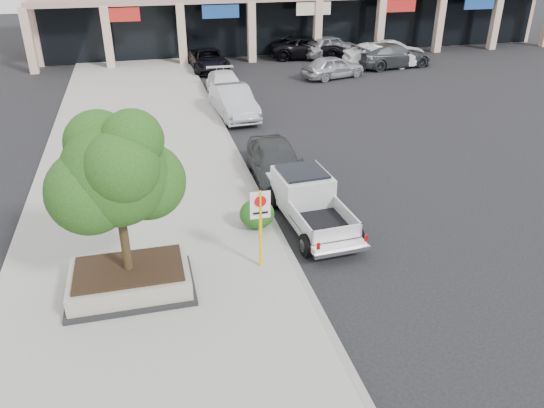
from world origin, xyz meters
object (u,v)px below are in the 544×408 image
at_px(pickup_truck, 312,204).
at_px(lot_car_c, 393,55).
at_px(curb_car_c, 225,86).
at_px(curb_car_d, 208,60).
at_px(lot_car_d, 309,47).
at_px(curb_car_a, 276,162).
at_px(lot_car_b, 379,56).
at_px(planter, 130,279).
at_px(lot_car_a, 333,67).
at_px(planter_tree, 121,172).
at_px(no_parking_sign, 260,219).
at_px(lot_car_e, 329,46).
at_px(lot_car_f, 394,52).
at_px(curb_car_b, 234,102).

bearing_deg(pickup_truck, lot_car_c, 54.93).
distance_m(pickup_truck, lot_car_c, 23.98).
distance_m(curb_car_c, lot_car_c, 13.60).
height_order(curb_car_d, lot_car_d, lot_car_d).
relative_size(curb_car_a, lot_car_b, 0.92).
distance_m(planter, lot_car_a, 24.60).
relative_size(planter_tree, lot_car_c, 0.70).
relative_size(lot_car_b, lot_car_c, 0.86).
height_order(planter, no_parking_sign, no_parking_sign).
height_order(lot_car_b, lot_car_d, lot_car_b).
height_order(planter, planter_tree, planter_tree).
distance_m(planter, planter_tree, 2.95).
bearing_deg(lot_car_c, pickup_truck, 140.23).
bearing_deg(lot_car_c, curb_car_c, 102.75).
xyz_separation_m(curb_car_c, lot_car_e, (9.52, 9.19, 0.14)).
relative_size(curb_car_a, lot_car_f, 1.00).
distance_m(planter, lot_car_f, 30.72).
bearing_deg(curb_car_a, planter, -129.59).
relative_size(planter, lot_car_f, 0.71).
height_order(curb_car_a, lot_car_d, lot_car_d).
xyz_separation_m(no_parking_sign, curb_car_d, (2.03, 24.73, -0.92)).
relative_size(curb_car_c, lot_car_f, 1.04).
bearing_deg(curb_car_d, pickup_truck, -90.68).
relative_size(pickup_truck, curb_car_b, 1.05).
xyz_separation_m(curb_car_d, lot_car_c, (12.68, -2.19, 0.12)).
xyz_separation_m(planter, pickup_truck, (5.67, 2.38, 0.30)).
bearing_deg(lot_car_f, lot_car_e, 74.77).
bearing_deg(curb_car_c, lot_car_d, 50.70).
height_order(curb_car_a, lot_car_f, curb_car_a).
relative_size(planter, lot_car_a, 0.76).
relative_size(lot_car_a, lot_car_e, 0.87).
distance_m(curb_car_a, lot_car_c, 21.11).
relative_size(curb_car_d, lot_car_f, 1.13).
distance_m(no_parking_sign, lot_car_b, 26.48).
bearing_deg(pickup_truck, planter_tree, -161.54).
distance_m(lot_car_a, lot_car_b, 4.65).
distance_m(lot_car_b, lot_car_f, 2.14).
xyz_separation_m(curb_car_b, lot_car_a, (7.75, 6.53, -0.06)).
distance_m(planter_tree, curb_car_b, 15.30).
bearing_deg(curb_car_d, lot_car_f, -4.58).
relative_size(curb_car_d, lot_car_e, 1.05).
relative_size(lot_car_b, lot_car_d, 0.85).
height_order(curb_car_a, lot_car_b, lot_car_b).
bearing_deg(pickup_truck, curb_car_c, 87.02).
bearing_deg(planter_tree, curb_car_d, 77.72).
relative_size(planter, pickup_truck, 0.65).
xyz_separation_m(pickup_truck, lot_car_c, (12.56, 20.43, 0.05)).
relative_size(lot_car_b, lot_car_f, 1.08).
bearing_deg(lot_car_a, lot_car_f, -76.14).
bearing_deg(curb_car_b, lot_car_a, 35.90).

